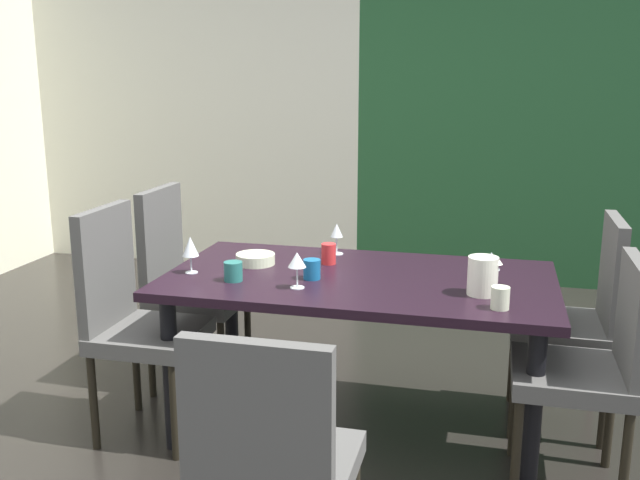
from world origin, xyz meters
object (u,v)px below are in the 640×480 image
(chair_head_near, at_px, (271,461))
(cup_north, at_px, (312,269))
(wine_glass_west, at_px, (337,232))
(cup_left, at_px, (329,254))
(cup_east, at_px, (233,271))
(wine_glass_south, at_px, (491,262))
(cup_rear, at_px, (500,298))
(chair_right_near, at_px, (593,361))
(wine_glass_corner, at_px, (297,261))
(wine_glass_center, at_px, (190,247))
(chair_left_far, at_px, (183,279))
(chair_left_near, at_px, (132,312))
(dining_table, at_px, (359,294))
(pitcher_front, at_px, (483,276))
(serving_bowl_near_window, at_px, (255,259))
(chair_right_far, at_px, (580,312))

(chair_head_near, bearing_deg, cup_north, 98.86)
(wine_glass_west, height_order, cup_left, wine_glass_west)
(wine_glass_west, relative_size, cup_east, 1.85)
(wine_glass_south, distance_m, cup_rear, 0.32)
(chair_right_near, relative_size, wine_glass_west, 6.08)
(wine_glass_corner, distance_m, wine_glass_center, 0.53)
(chair_left_far, distance_m, wine_glass_center, 0.54)
(wine_glass_corner, height_order, cup_north, wine_glass_corner)
(chair_left_near, bearing_deg, chair_head_near, 44.41)
(wine_glass_corner, bearing_deg, chair_head_near, -78.49)
(chair_head_near, bearing_deg, dining_table, 89.51)
(cup_north, distance_m, cup_rear, 0.82)
(chair_left_far, relative_size, chair_head_near, 1.10)
(wine_glass_center, bearing_deg, wine_glass_corner, -11.54)
(chair_head_near, height_order, wine_glass_west, chair_head_near)
(chair_head_near, height_order, pitcher_front, chair_head_near)
(chair_left_far, height_order, wine_glass_south, chair_left_far)
(chair_left_far, relative_size, pitcher_front, 6.54)
(cup_rear, bearing_deg, dining_table, 152.79)
(chair_left_far, xyz_separation_m, wine_glass_west, (0.79, 0.09, 0.27))
(chair_left_near, relative_size, cup_rear, 11.94)
(wine_glass_west, xyz_separation_m, cup_north, (-0.01, -0.45, -0.07))
(cup_rear, bearing_deg, chair_left_near, 178.44)
(wine_glass_center, relative_size, serving_bowl_near_window, 0.91)
(chair_left_far, xyz_separation_m, serving_bowl_near_window, (0.46, -0.19, 0.18))
(chair_left_far, bearing_deg, chair_right_near, 74.51)
(dining_table, xyz_separation_m, chair_right_far, (0.96, 0.27, -0.09))
(chair_right_near, relative_size, chair_right_far, 0.95)
(wine_glass_south, bearing_deg, cup_left, 167.10)
(wine_glass_corner, height_order, pitcher_front, pitcher_front)
(chair_right_near, height_order, pitcher_front, chair_right_near)
(cup_north, relative_size, pitcher_front, 0.55)
(wine_glass_center, relative_size, cup_east, 1.98)
(chair_right_near, relative_size, cup_north, 10.81)
(cup_rear, bearing_deg, serving_bowl_near_window, 160.69)
(wine_glass_center, xyz_separation_m, serving_bowl_near_window, (0.23, 0.21, -0.09))
(wine_glass_south, xyz_separation_m, cup_rear, (0.04, -0.31, -0.06))
(chair_right_near, height_order, chair_right_far, chair_right_far)
(cup_east, distance_m, cup_left, 0.50)
(dining_table, bearing_deg, cup_left, 136.73)
(wine_glass_south, xyz_separation_m, pitcher_front, (-0.03, -0.14, -0.02))
(wine_glass_south, height_order, pitcher_front, pitcher_front)
(chair_right_far, xyz_separation_m, cup_left, (-1.14, -0.10, 0.22))
(chair_left_near, height_order, serving_bowl_near_window, chair_left_near)
(chair_head_near, distance_m, chair_right_far, 1.80)
(chair_left_far, bearing_deg, cup_north, 65.09)
(dining_table, distance_m, chair_right_far, 1.01)
(chair_right_far, relative_size, cup_left, 10.26)
(cup_left, bearing_deg, cup_east, -132.11)
(wine_glass_corner, distance_m, wine_glass_south, 0.81)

